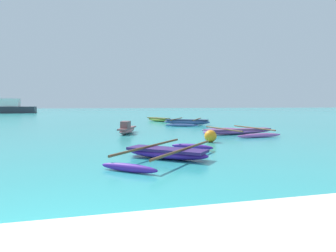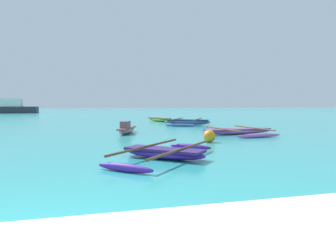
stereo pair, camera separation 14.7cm
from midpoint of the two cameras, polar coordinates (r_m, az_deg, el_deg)
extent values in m
ellipsoid|color=#481F95|center=(8.73, -0.73, -5.24)|extent=(2.41, 2.25, 0.30)
cube|color=#341E5E|center=(8.71, -0.74, -4.53)|extent=(2.23, 2.09, 0.08)
cylinder|color=brown|center=(8.46, 2.74, -4.39)|extent=(2.63, 2.97, 0.07)
cylinder|color=brown|center=(8.98, -4.00, -3.89)|extent=(2.63, 2.97, 0.07)
ellipsoid|color=#481F95|center=(10.49, 4.20, -3.95)|extent=(1.30, 1.18, 0.20)
ellipsoid|color=#481F95|center=(7.10, -8.08, -7.88)|extent=(1.30, 1.18, 0.20)
ellipsoid|color=#B85DB6|center=(16.24, 12.95, -1.01)|extent=(4.20, 1.00, 0.29)
cube|color=#723F70|center=(16.23, 12.96, -0.65)|extent=(3.87, 0.95, 0.08)
cylinder|color=brown|center=(16.76, 15.63, -0.34)|extent=(0.43, 3.53, 0.07)
cylinder|color=brown|center=(15.73, 10.12, -0.54)|extent=(0.43, 3.53, 0.07)
ellipsoid|color=#B85DB6|center=(17.75, 9.79, -0.68)|extent=(2.50, 0.46, 0.20)
ellipsoid|color=#B85DB6|center=(14.81, 16.74, -1.74)|extent=(2.50, 0.46, 0.20)
ellipsoid|color=#455B9B|center=(23.25, 3.43, 0.77)|extent=(3.43, 2.22, 0.41)
cube|color=navy|center=(23.24, 3.43, 1.18)|extent=(3.17, 2.06, 0.08)
cylinder|color=brown|center=(23.11, 5.41, 1.30)|extent=(2.06, 3.69, 0.07)
cylinder|color=brown|center=(23.40, 1.48, 1.35)|extent=(2.06, 3.69, 0.07)
ellipsoid|color=#455B9B|center=(25.31, 4.30, 0.80)|extent=(2.26, 1.36, 0.20)
ellipsoid|color=#455B9B|center=(21.22, 2.40, 0.16)|extent=(2.26, 1.36, 0.20)
ellipsoid|color=#C67477|center=(16.39, -8.03, -0.83)|extent=(1.40, 2.67, 0.33)
cube|color=brown|center=(16.38, -8.04, -0.41)|extent=(1.30, 2.46, 0.08)
cube|color=brown|center=(16.04, -8.34, 0.28)|extent=(0.64, 0.84, 0.36)
ellipsoid|color=#A9A63E|center=(27.59, -2.02, 1.24)|extent=(1.77, 3.15, 0.35)
cube|color=olive|center=(27.58, -2.02, 1.52)|extent=(1.65, 2.91, 0.08)
sphere|color=orange|center=(12.55, 7.76, -1.92)|extent=(0.51, 0.51, 0.51)
cube|color=#2D333D|center=(60.77, -29.47, 2.69)|extent=(11.77, 2.59, 1.18)
camera|label=1|loc=(0.07, -90.23, -0.02)|focal=32.00mm
camera|label=2|loc=(0.07, 89.77, 0.02)|focal=32.00mm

